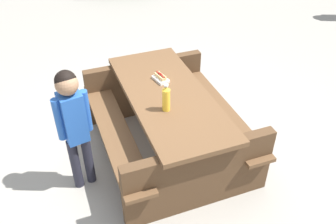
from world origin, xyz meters
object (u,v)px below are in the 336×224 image
object	(u,v)px
picnic_table	(168,118)
hotdog_tray	(161,78)
soda_bottle	(166,98)
child_in_coat	(73,118)

from	to	relation	value
picnic_table	hotdog_tray	distance (m)	0.42
soda_bottle	hotdog_tray	size ratio (longest dim) A/B	1.31
hotdog_tray	child_in_coat	bearing A→B (deg)	124.77
soda_bottle	picnic_table	bearing A→B (deg)	-12.31
picnic_table	soda_bottle	world-z (taller)	soda_bottle
picnic_table	hotdog_tray	bearing A→B (deg)	8.75
child_in_coat	picnic_table	bearing A→B (deg)	-69.25
picnic_table	child_in_coat	size ratio (longest dim) A/B	1.62
picnic_table	soda_bottle	distance (m)	0.51
picnic_table	child_in_coat	xyz separation A→B (m)	(-0.33, 0.88, 0.37)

